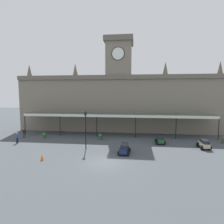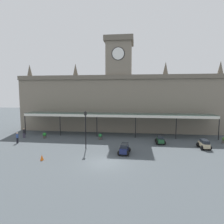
% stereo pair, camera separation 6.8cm
% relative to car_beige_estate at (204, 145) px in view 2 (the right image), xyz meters
% --- Properties ---
extents(ground_plane, '(140.00, 140.00, 0.00)m').
position_rel_car_beige_estate_xyz_m(ground_plane, '(-12.68, -6.90, -0.56)').
color(ground_plane, '#41484C').
extents(station_building, '(39.93, 5.57, 18.21)m').
position_rel_car_beige_estate_xyz_m(station_building, '(-12.68, 11.37, 5.65)').
color(station_building, slate).
rests_on(station_building, ground).
extents(entrance_canopy, '(33.53, 3.26, 3.97)m').
position_rel_car_beige_estate_xyz_m(entrance_canopy, '(-12.68, 6.48, 3.26)').
color(entrance_canopy, '#38564C').
rests_on(entrance_canopy, ground).
extents(car_beige_estate, '(1.57, 2.27, 1.27)m').
position_rel_car_beige_estate_xyz_m(car_beige_estate, '(0.00, 0.00, 0.00)').
color(car_beige_estate, tan).
rests_on(car_beige_estate, ground).
extents(car_navy_estate, '(1.65, 2.31, 1.27)m').
position_rel_car_beige_estate_xyz_m(car_navy_estate, '(-10.74, -3.53, 0.00)').
color(car_navy_estate, '#19214C').
rests_on(car_navy_estate, ground).
extents(car_green_sedan, '(1.54, 2.06, 1.19)m').
position_rel_car_beige_estate_xyz_m(car_green_sedan, '(-5.63, 1.84, -0.06)').
color(car_green_sedan, '#1E512D').
rests_on(car_green_sedan, ground).
extents(pedestrian_near_entrance, '(0.34, 0.39, 1.67)m').
position_rel_car_beige_estate_xyz_m(pedestrian_near_entrance, '(-27.15, -0.54, 0.34)').
color(pedestrian_near_entrance, black).
rests_on(pedestrian_near_entrance, ground).
extents(pedestrian_crossing_forecourt, '(0.38, 0.34, 1.67)m').
position_rel_car_beige_estate_xyz_m(pedestrian_crossing_forecourt, '(-28.12, 2.75, 0.34)').
color(pedestrian_crossing_forecourt, '#3F384C').
rests_on(pedestrian_crossing_forecourt, ground).
extents(victorian_lamppost, '(0.30, 0.30, 5.24)m').
position_rel_car_beige_estate_xyz_m(victorian_lamppost, '(-16.04, -2.24, 2.67)').
color(victorian_lamppost, black).
rests_on(victorian_lamppost, ground).
extents(traffic_cone, '(0.40, 0.40, 0.64)m').
position_rel_car_beige_estate_xyz_m(traffic_cone, '(-19.91, -6.95, -0.25)').
color(traffic_cone, orange).
rests_on(traffic_cone, ground).
extents(planter_near_kerb, '(0.60, 0.60, 0.96)m').
position_rel_car_beige_estate_xyz_m(planter_near_kerb, '(4.01, 3.27, -0.07)').
color(planter_near_kerb, '#47423D').
rests_on(planter_near_kerb, ground).
extents(planter_by_canopy, '(0.60, 0.60, 0.96)m').
position_rel_car_beige_estate_xyz_m(planter_by_canopy, '(-24.55, 2.93, -0.07)').
color(planter_by_canopy, '#47423D').
rests_on(planter_by_canopy, ground).
extents(planter_forecourt_centre, '(0.60, 0.60, 0.96)m').
position_rel_car_beige_estate_xyz_m(planter_forecourt_centre, '(-15.08, 3.29, -0.07)').
color(planter_forecourt_centre, '#47423D').
rests_on(planter_forecourt_centre, ground).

